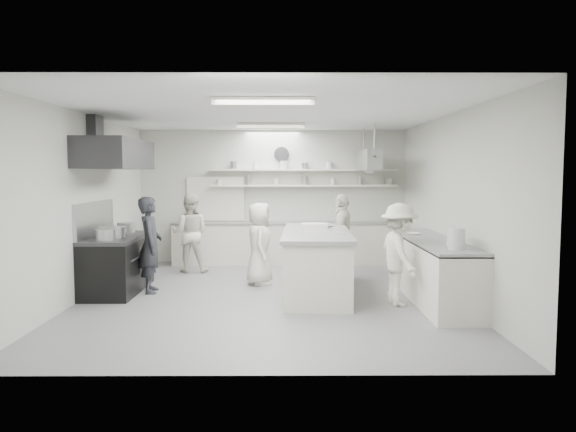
{
  "coord_description": "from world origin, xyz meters",
  "views": [
    {
      "loc": [
        0.27,
        -8.8,
        2.04
      ],
      "look_at": [
        0.33,
        0.6,
        1.29
      ],
      "focal_mm": 33.76,
      "sensor_mm": 36.0,
      "label": 1
    }
  ],
  "objects_px": {
    "right_counter": "(432,270)",
    "prep_island": "(316,263)",
    "stove": "(118,265)",
    "back_counter": "(286,244)",
    "cook_stove": "(150,245)",
    "cook_back": "(190,233)"
  },
  "relations": [
    {
      "from": "right_counter",
      "to": "cook_stove",
      "type": "relative_size",
      "value": 2.02
    },
    {
      "from": "right_counter",
      "to": "prep_island",
      "type": "xyz_separation_m",
      "value": [
        -1.85,
        0.45,
        0.04
      ]
    },
    {
      "from": "stove",
      "to": "back_counter",
      "type": "relative_size",
      "value": 0.36
    },
    {
      "from": "cook_stove",
      "to": "right_counter",
      "type": "bearing_deg",
      "value": -107.26
    },
    {
      "from": "prep_island",
      "to": "cook_back",
      "type": "bearing_deg",
      "value": 143.38
    },
    {
      "from": "right_counter",
      "to": "cook_back",
      "type": "distance_m",
      "value": 4.98
    },
    {
      "from": "prep_island",
      "to": "stove",
      "type": "bearing_deg",
      "value": 179.65
    },
    {
      "from": "prep_island",
      "to": "cook_back",
      "type": "xyz_separation_m",
      "value": [
        -2.48,
        2.0,
        0.3
      ]
    },
    {
      "from": "back_counter",
      "to": "right_counter",
      "type": "bearing_deg",
      "value": -55.35
    },
    {
      "from": "back_counter",
      "to": "prep_island",
      "type": "xyz_separation_m",
      "value": [
        0.5,
        -2.95,
        0.05
      ]
    },
    {
      "from": "stove",
      "to": "cook_back",
      "type": "bearing_deg",
      "value": 63.39
    },
    {
      "from": "back_counter",
      "to": "stove",
      "type": "bearing_deg",
      "value": -136.01
    },
    {
      "from": "prep_island",
      "to": "cook_stove",
      "type": "relative_size",
      "value": 1.68
    },
    {
      "from": "prep_island",
      "to": "cook_back",
      "type": "relative_size",
      "value": 1.71
    },
    {
      "from": "right_counter",
      "to": "cook_stove",
      "type": "bearing_deg",
      "value": 173.4
    },
    {
      "from": "stove",
      "to": "right_counter",
      "type": "height_order",
      "value": "right_counter"
    },
    {
      "from": "cook_stove",
      "to": "cook_back",
      "type": "distance_m",
      "value": 1.93
    },
    {
      "from": "stove",
      "to": "back_counter",
      "type": "distance_m",
      "value": 4.03
    },
    {
      "from": "cook_stove",
      "to": "cook_back",
      "type": "xyz_separation_m",
      "value": [
        0.34,
        1.9,
        -0.01
      ]
    },
    {
      "from": "right_counter",
      "to": "cook_back",
      "type": "xyz_separation_m",
      "value": [
        -4.33,
        2.44,
        0.34
      ]
    },
    {
      "from": "cook_stove",
      "to": "cook_back",
      "type": "relative_size",
      "value": 1.02
    },
    {
      "from": "back_counter",
      "to": "prep_island",
      "type": "bearing_deg",
      "value": -80.31
    }
  ]
}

